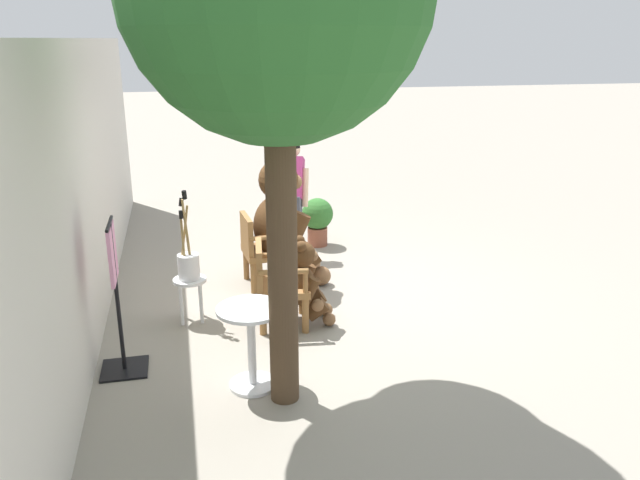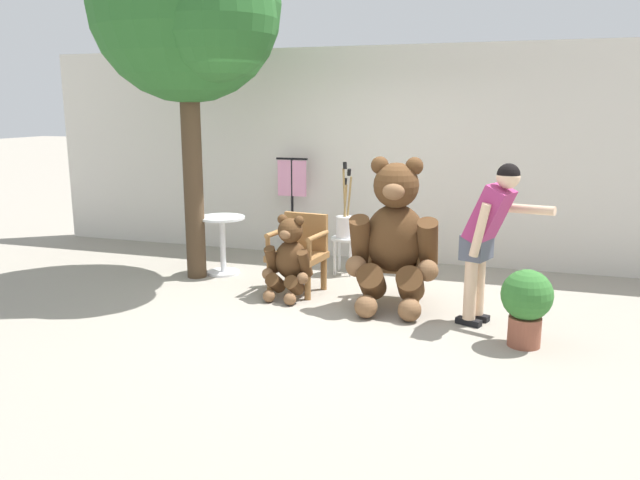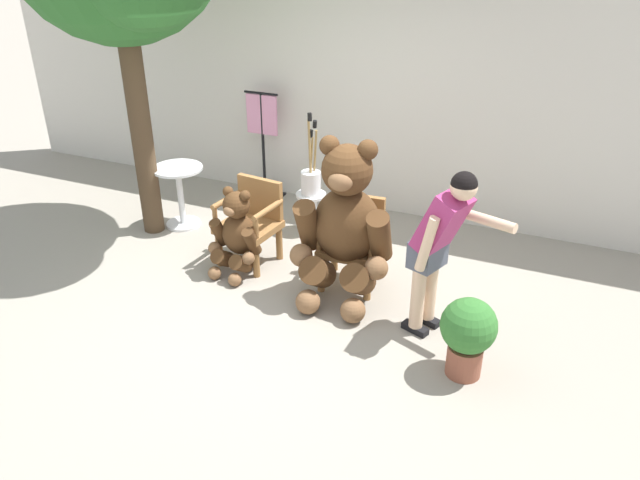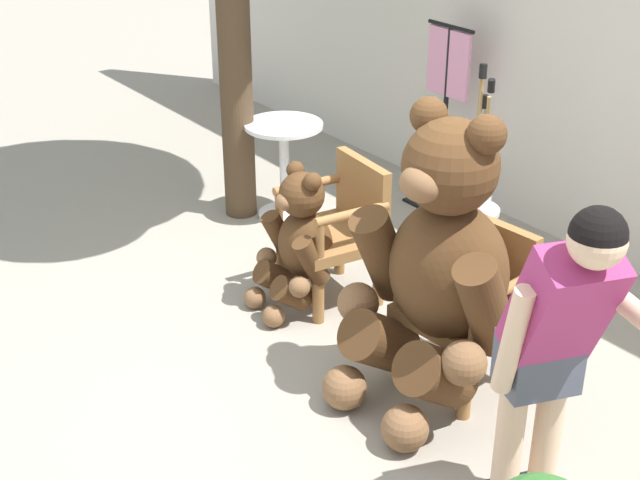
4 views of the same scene
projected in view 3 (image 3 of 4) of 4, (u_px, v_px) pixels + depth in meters
name	position (u px, v px, depth m)	size (l,w,h in m)	color
ground_plane	(275.00, 299.00, 5.92)	(60.00, 60.00, 0.00)	gray
back_wall	(364.00, 92.00, 7.21)	(10.00, 0.16, 2.80)	beige
wooden_chair_left	(252.00, 220.00, 6.38)	(0.62, 0.58, 0.86)	olive
wooden_chair_right	(353.00, 240.00, 6.00)	(0.60, 0.56, 0.86)	olive
teddy_bear_large	(345.00, 224.00, 5.64)	(0.93, 0.90, 1.55)	#4C3019
teddy_bear_small	(237.00, 233.00, 6.16)	(0.55, 0.54, 0.91)	#4C3019
person_visitor	(440.00, 239.00, 5.03)	(0.84, 0.48, 1.54)	black
white_stool	(311.00, 202.00, 7.02)	(0.34, 0.34, 0.46)	silver
brush_bucket	(311.00, 178.00, 6.89)	(0.22, 0.22, 0.93)	white
round_side_table	(180.00, 190.00, 7.11)	(0.56, 0.56, 0.72)	silver
potted_plant	(468.00, 332.00, 4.79)	(0.44, 0.44, 0.68)	brown
clothing_display_stand	(263.00, 144.00, 7.67)	(0.44, 0.40, 1.36)	black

